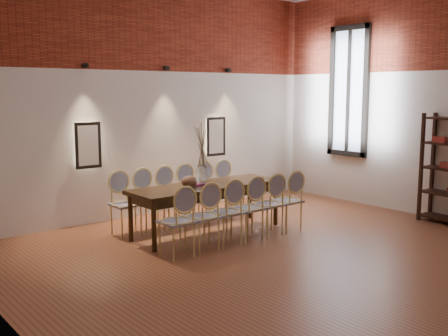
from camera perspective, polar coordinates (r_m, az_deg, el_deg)
floor at (r=6.90m, az=8.49°, el=-10.04°), size 7.00×7.00×0.02m
wall_back at (r=9.30m, az=-7.74°, el=7.33°), size 7.00×0.10×4.00m
wall_left at (r=4.57m, az=-22.57°, el=5.77°), size 0.10×7.00×4.00m
brick_band_back at (r=9.31m, az=-7.66°, el=15.04°), size 7.00×0.02×1.50m
niche_left at (r=8.64m, az=-14.66°, el=2.41°), size 0.36×0.06×0.66m
niche_right at (r=10.00m, az=-0.99°, el=3.46°), size 0.36×0.06×0.66m
spot_fixture_left at (r=8.58m, az=-14.89°, el=10.72°), size 0.08×0.10×0.08m
spot_fixture_mid at (r=9.31m, az=-6.31°, el=10.74°), size 0.08×0.10×0.08m
spot_fixture_right at (r=10.14m, az=0.46°, el=10.59°), size 0.08×0.10×0.08m
window_glass at (r=10.49m, az=13.46°, el=8.11°), size 0.02×0.78×2.38m
window_frame at (r=10.47m, az=13.40°, el=8.11°), size 0.08×0.90×2.50m
window_mullion at (r=10.47m, az=13.40°, el=8.11°), size 0.06×0.06×2.40m
dining_table at (r=8.04m, az=-1.81°, el=-4.44°), size 2.47×0.80×0.75m
chair_near_a at (r=6.90m, az=-5.18°, el=-5.82°), size 0.44×0.44×0.94m
chair_near_b at (r=7.13m, az=-2.43°, el=-5.33°), size 0.44×0.44×0.94m
chair_near_c at (r=7.37m, az=0.13°, el=-4.85°), size 0.44×0.44×0.94m
chair_near_d at (r=7.64m, az=2.52°, el=-4.40°), size 0.44×0.44×0.94m
chair_near_e at (r=7.91m, az=4.75°, el=-3.97°), size 0.44×0.44×0.94m
chair_near_f at (r=8.20m, az=6.82°, el=-3.57°), size 0.44×0.44×0.94m
chair_far_a at (r=8.02m, az=-10.63°, el=-3.91°), size 0.44×0.44×0.94m
chair_far_b at (r=8.22m, az=-8.12°, el=-3.55°), size 0.44×0.44×0.94m
chair_far_c at (r=8.44m, az=-5.73°, el=-3.20°), size 0.44×0.44×0.94m
chair_far_d at (r=8.67m, az=-3.46°, el=-2.87°), size 0.44×0.44×0.94m
chair_far_e at (r=8.91m, az=-1.32°, el=-2.54°), size 0.44×0.44×0.94m
chair_far_f at (r=9.16m, az=0.71°, el=-2.24°), size 0.44×0.44×0.94m
vase at (r=7.88m, az=-2.39°, el=-0.82°), size 0.14×0.14×0.30m
dried_branches at (r=7.82m, az=-2.41°, el=2.44°), size 0.50×0.50×0.70m
bowl at (r=7.69m, az=-3.77°, el=-1.51°), size 0.24×0.24×0.18m
book at (r=7.89m, az=-3.14°, el=-1.80°), size 0.26×0.18×0.03m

